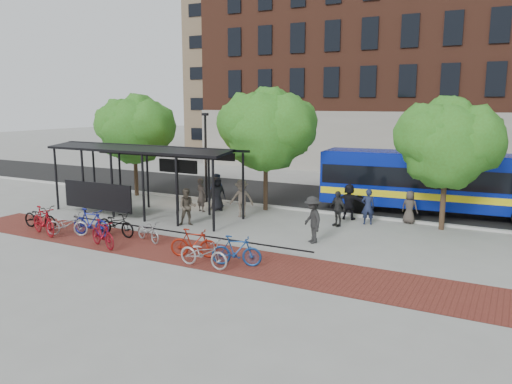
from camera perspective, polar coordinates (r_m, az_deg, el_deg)
The scene contains 32 objects.
ground at distance 22.79m, azimuth 4.08°, elevation -4.35°, with size 160.00×160.00×0.00m, color #9E9E99.
asphalt_street at distance 30.10m, azimuth 10.27°, elevation -0.89°, with size 160.00×8.00×0.01m, color black.
curb at distance 26.38m, azimuth 7.61°, elevation -2.26°, with size 160.00×0.25×0.12m, color #B7B7B2.
brick_strip at distance 19.54m, azimuth -7.39°, elevation -6.89°, with size 24.00×3.00×0.01m, color maroon.
bike_rack_rail at distance 20.98m, azimuth -8.88°, elevation -5.74°, with size 12.00×0.05×0.95m, color black.
building_tower at distance 65.78m, azimuth 5.73°, elevation 18.31°, with size 22.00×22.00×30.00m, color #7A664C.
bus_shelter at distance 26.18m, azimuth -12.81°, elevation 4.00°, with size 10.60×3.07×3.60m.
tree_a at distance 31.44m, azimuth -13.60°, elevation 7.24°, with size 4.90×4.00×6.18m.
tree_b at distance 26.35m, azimuth 1.36°, elevation 7.47°, with size 5.15×4.20×6.47m.
tree_c at distance 23.76m, azimuth 21.23°, elevation 5.50°, with size 4.66×3.80×5.92m.
lamp_post_left at distance 28.76m, azimuth -5.76°, elevation 4.24°, with size 0.35×0.20×5.12m.
bus at distance 27.08m, azimuth 20.20°, elevation 1.33°, with size 12.00×3.58×3.19m.
bike_0 at distance 24.88m, azimuth -23.43°, elevation -2.66°, with size 0.72×2.06×1.08m, color black.
bike_1 at distance 23.66m, azimuth -23.13°, elevation -3.06°, with size 0.59×2.08×1.25m, color maroon.
bike_2 at distance 23.22m, azimuth -20.81°, elevation -3.46°, with size 0.66×1.90×1.00m, color #AAABAD.
bike_3 at distance 22.76m, azimuth -18.37°, elevation -3.32°, with size 0.57×2.00×1.20m, color navy.
bike_4 at distance 22.47m, azimuth -15.68°, elevation -3.49°, with size 0.73×2.08×1.09m, color black.
bike_5 at distance 20.86m, azimuth -17.13°, elevation -4.60°, with size 0.52×1.85×1.11m, color maroon.
bike_6 at distance 21.29m, azimuth -12.22°, elevation -4.38°, with size 0.59×1.68×0.88m, color #969698.
bike_9 at distance 18.85m, azimuth -7.12°, elevation -5.81°, with size 0.51×1.82×1.09m, color maroon.
bike_10 at distance 17.70m, azimuth -6.00°, elevation -6.96°, with size 0.68×1.96×1.03m, color #A4A3A6.
bike_11 at distance 17.76m, azimuth -2.26°, elevation -6.73°, with size 0.52×1.83×1.10m, color navy.
pedestrian_0 at distance 26.71m, azimuth -4.45°, elevation -0.19°, with size 0.89×0.58×1.82m, color black.
pedestrian_1 at distance 26.51m, azimuth -6.27°, elevation -0.35°, with size 0.64×0.42×1.77m, color #39322D.
pedestrian_2 at distance 27.73m, azimuth -4.54°, elevation 0.23°, with size 0.90×0.70×1.85m, color #1F2B49.
pedestrian_3 at distance 25.09m, azimuth -1.65°, elevation -0.73°, with size 1.23×0.71×1.91m, color brown.
pedestrian_4 at distance 23.57m, azimuth 9.30°, elevation -1.88°, with size 0.98×0.41×1.67m, color #2B2B2B.
pedestrian_5 at distance 25.02m, azimuth 10.59°, elevation -1.08°, with size 1.66×0.53×1.79m, color black.
pedestrian_6 at distance 24.89m, azimuth 17.15°, elevation -1.67°, with size 0.77×0.50×1.58m, color #443C36.
pedestrian_7 at distance 24.18m, azimuth 12.67°, elevation -1.66°, with size 0.62×0.41×1.70m, color #1C2443.
pedestrian_8 at distance 23.60m, azimuth -7.86°, elevation -1.70°, with size 0.86×0.67×1.78m, color #51483C.
pedestrian_9 at distance 20.62m, azimuth 6.47°, elevation -3.16°, with size 1.26×0.73×1.95m, color black.
Camera 1 is at (8.88, -20.19, 5.74)m, focal length 35.00 mm.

